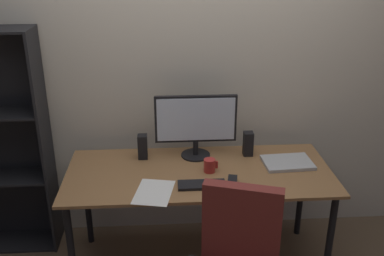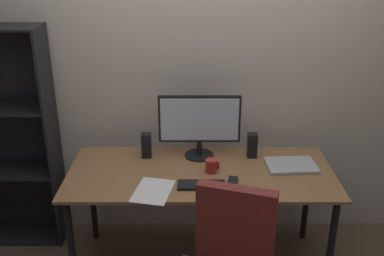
{
  "view_description": "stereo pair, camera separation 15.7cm",
  "coord_description": "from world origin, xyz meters",
  "px_view_note": "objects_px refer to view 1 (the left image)",
  "views": [
    {
      "loc": [
        -0.21,
        -2.53,
        2.11
      ],
      "look_at": [
        -0.05,
        0.02,
        1.04
      ],
      "focal_mm": 41.61,
      "sensor_mm": 36.0,
      "label": 1
    },
    {
      "loc": [
        -0.06,
        -2.54,
        2.11
      ],
      "look_at": [
        -0.05,
        0.02,
        1.04
      ],
      "focal_mm": 41.61,
      "sensor_mm": 36.0,
      "label": 2
    }
  ],
  "objects_px": {
    "desk": "(199,182)",
    "monitor": "(196,122)",
    "speaker_left": "(143,147)",
    "keyboard": "(201,185)",
    "mouse": "(232,181)",
    "coffee_mug": "(210,165)",
    "speaker_right": "(248,144)",
    "laptop": "(287,162)"
  },
  "relations": [
    {
      "from": "coffee_mug",
      "to": "speaker_right",
      "type": "bearing_deg",
      "value": 37.7
    },
    {
      "from": "mouse",
      "to": "coffee_mug",
      "type": "relative_size",
      "value": 1.05
    },
    {
      "from": "desk",
      "to": "mouse",
      "type": "xyz_separation_m",
      "value": [
        0.19,
        -0.16,
        0.09
      ]
    },
    {
      "from": "desk",
      "to": "monitor",
      "type": "bearing_deg",
      "value": 91.68
    },
    {
      "from": "desk",
      "to": "mouse",
      "type": "distance_m",
      "value": 0.27
    },
    {
      "from": "desk",
      "to": "coffee_mug",
      "type": "distance_m",
      "value": 0.14
    },
    {
      "from": "monitor",
      "to": "keyboard",
      "type": "bearing_deg",
      "value": -89.72
    },
    {
      "from": "mouse",
      "to": "speaker_right",
      "type": "relative_size",
      "value": 0.56
    },
    {
      "from": "coffee_mug",
      "to": "speaker_left",
      "type": "distance_m",
      "value": 0.49
    },
    {
      "from": "speaker_right",
      "to": "keyboard",
      "type": "bearing_deg",
      "value": -131.58
    },
    {
      "from": "keyboard",
      "to": "laptop",
      "type": "bearing_deg",
      "value": 22.56
    },
    {
      "from": "monitor",
      "to": "laptop",
      "type": "height_order",
      "value": "monitor"
    },
    {
      "from": "speaker_right",
      "to": "mouse",
      "type": "bearing_deg",
      "value": -113.37
    },
    {
      "from": "monitor",
      "to": "speaker_left",
      "type": "relative_size",
      "value": 3.24
    },
    {
      "from": "coffee_mug",
      "to": "monitor",
      "type": "bearing_deg",
      "value": 107.61
    },
    {
      "from": "desk",
      "to": "keyboard",
      "type": "xyz_separation_m",
      "value": [
        -0.0,
        -0.19,
        0.09
      ]
    },
    {
      "from": "speaker_left",
      "to": "coffee_mug",
      "type": "bearing_deg",
      "value": -27.14
    },
    {
      "from": "speaker_right",
      "to": "coffee_mug",
      "type": "bearing_deg",
      "value": -142.3
    },
    {
      "from": "mouse",
      "to": "speaker_left",
      "type": "bearing_deg",
      "value": 157.51
    },
    {
      "from": "laptop",
      "to": "keyboard",
      "type": "bearing_deg",
      "value": -160.67
    },
    {
      "from": "desk",
      "to": "speaker_left",
      "type": "xyz_separation_m",
      "value": [
        -0.37,
        0.22,
        0.16
      ]
    },
    {
      "from": "speaker_left",
      "to": "speaker_right",
      "type": "bearing_deg",
      "value": 0.0
    },
    {
      "from": "desk",
      "to": "monitor",
      "type": "distance_m",
      "value": 0.4
    },
    {
      "from": "speaker_left",
      "to": "desk",
      "type": "bearing_deg",
      "value": -30.39
    },
    {
      "from": "desk",
      "to": "laptop",
      "type": "xyz_separation_m",
      "value": [
        0.6,
        0.06,
        0.09
      ]
    },
    {
      "from": "coffee_mug",
      "to": "laptop",
      "type": "height_order",
      "value": "coffee_mug"
    },
    {
      "from": "keyboard",
      "to": "speaker_left",
      "type": "height_order",
      "value": "speaker_left"
    },
    {
      "from": "monitor",
      "to": "mouse",
      "type": "xyz_separation_m",
      "value": [
        0.2,
        -0.39,
        -0.24
      ]
    },
    {
      "from": "coffee_mug",
      "to": "laptop",
      "type": "bearing_deg",
      "value": 7.48
    },
    {
      "from": "mouse",
      "to": "laptop",
      "type": "relative_size",
      "value": 0.3
    },
    {
      "from": "mouse",
      "to": "monitor",
      "type": "bearing_deg",
      "value": 128.72
    },
    {
      "from": "mouse",
      "to": "coffee_mug",
      "type": "bearing_deg",
      "value": 140.35
    },
    {
      "from": "coffee_mug",
      "to": "speaker_right",
      "type": "xyz_separation_m",
      "value": [
        0.29,
        0.22,
        0.04
      ]
    },
    {
      "from": "speaker_left",
      "to": "keyboard",
      "type": "bearing_deg",
      "value": -48.1
    },
    {
      "from": "keyboard",
      "to": "mouse",
      "type": "relative_size",
      "value": 3.02
    },
    {
      "from": "keyboard",
      "to": "speaker_right",
      "type": "xyz_separation_m",
      "value": [
        0.36,
        0.41,
        0.08
      ]
    },
    {
      "from": "monitor",
      "to": "speaker_right",
      "type": "relative_size",
      "value": 3.24
    },
    {
      "from": "monitor",
      "to": "speaker_left",
      "type": "xyz_separation_m",
      "value": [
        -0.36,
        -0.01,
        -0.17
      ]
    },
    {
      "from": "monitor",
      "to": "laptop",
      "type": "relative_size",
      "value": 1.72
    },
    {
      "from": "coffee_mug",
      "to": "keyboard",
      "type": "bearing_deg",
      "value": -111.34
    },
    {
      "from": "keyboard",
      "to": "laptop",
      "type": "distance_m",
      "value": 0.65
    },
    {
      "from": "desk",
      "to": "coffee_mug",
      "type": "height_order",
      "value": "coffee_mug"
    }
  ]
}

